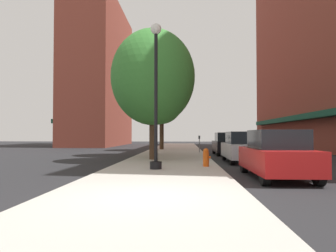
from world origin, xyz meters
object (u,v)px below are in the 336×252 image
car_silver (242,147)px  fire_hydrant (206,157)px  car_red (276,155)px  parking_meter_near (199,142)px  tree_near (162,99)px  car_black (227,144)px  tree_far (153,77)px  lamppost (156,93)px  tree_mid (155,82)px

car_silver → fire_hydrant: bearing=-123.2°
fire_hydrant → car_red: 3.56m
car_red → car_silver: same height
parking_meter_near → car_silver: size_ratio=0.30×
tree_near → car_silver: bearing=-67.3°
car_silver → parking_meter_near: bearing=103.1°
car_red → car_silver: 6.28m
car_silver → car_black: 6.38m
tree_near → tree_far: 12.27m
lamppost → fire_hydrant: size_ratio=7.47×
parking_meter_near → car_black: 2.40m
lamppost → car_black: (4.28, 10.99, -2.39)m
parking_meter_near → fire_hydrant: bearing=-91.3°
lamppost → parking_meter_near: (2.33, 12.38, -2.25)m
parking_meter_near → car_silver: car_silver is taller
lamppost → fire_hydrant: 3.58m
lamppost → tree_mid: bearing=95.7°
tree_far → car_red: tree_far is taller
tree_mid → car_black: bearing=15.3°
lamppost → car_red: (4.28, -1.67, -2.39)m
lamppost → car_red: 5.18m
lamppost → car_red: bearing=-21.3°
tree_near → tree_mid: (0.04, -7.67, 0.33)m
tree_mid → car_silver: bearing=-43.3°
parking_meter_near → car_black: size_ratio=0.30×
parking_meter_near → tree_far: size_ratio=0.18×
tree_mid → lamppost: bearing=-84.3°
lamppost → tree_mid: 9.81m
fire_hydrant → parking_meter_near: (0.25, 11.26, 0.43)m
tree_mid → tree_far: bearing=-85.7°
lamppost → tree_near: 17.33m
fire_hydrant → tree_far: 6.30m
tree_near → tree_mid: size_ratio=0.93×
parking_meter_near → car_red: (1.95, -14.05, -0.14)m
fire_hydrant → car_black: bearing=77.4°
car_black → car_red: bearing=-91.5°
tree_far → car_black: size_ratio=1.71×
car_red → car_silver: bearing=90.4°
tree_mid → fire_hydrant: bearing=-70.2°
lamppost → tree_mid: (-0.96, 9.55, 2.06)m
fire_hydrant → tree_near: (-3.08, 16.09, 4.41)m
parking_meter_near → tree_mid: 6.12m
tree_near → car_black: size_ratio=1.69×
lamppost → car_silver: (4.28, 4.61, -2.39)m
parking_meter_near → car_silver: (1.95, -7.77, -0.14)m
lamppost → car_silver: lamppost is taller
fire_hydrant → car_black: car_black is taller
fire_hydrant → parking_meter_near: size_ratio=0.60×
car_black → lamppost: bearing=-112.8°
fire_hydrant → car_red: (2.20, -2.79, 0.29)m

